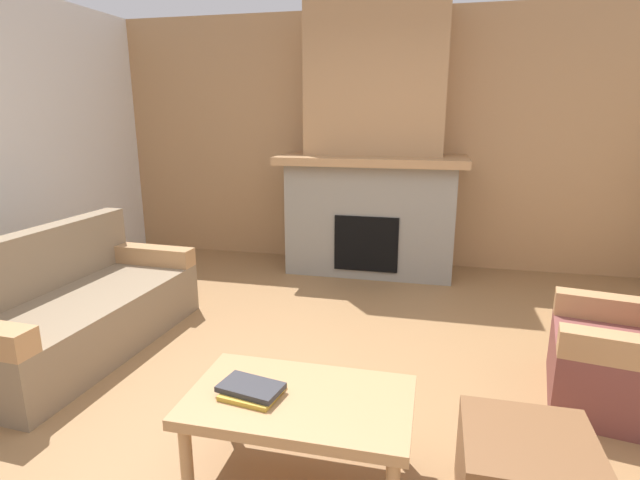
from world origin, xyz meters
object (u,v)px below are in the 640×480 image
coffee_table (300,407)px  fireplace (373,162)px  armchair (635,360)px  couch (73,310)px

coffee_table → fireplace: bearing=91.9°
fireplace → armchair: bearing=-51.4°
fireplace → couch: 3.10m
armchair → coffee_table: size_ratio=0.88×
armchair → couch: bearing=-178.6°
couch → armchair: (3.63, 0.09, 0.01)m
fireplace → couch: (-1.82, -2.35, -0.88)m
coffee_table → couch: bearing=154.7°
couch → armchair: bearing=1.4°
armchair → coffee_table: bearing=-149.4°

